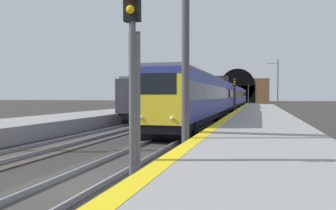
{
  "coord_description": "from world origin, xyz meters",
  "views": [
    {
      "loc": [
        -8.03,
        -4.64,
        2.45
      ],
      "look_at": [
        11.12,
        0.48,
        1.9
      ],
      "focal_mm": 36.16,
      "sensor_mm": 36.0,
      "label": 1
    }
  ],
  "objects_px": {
    "train_adjacent_platform": "(198,97)",
    "railway_signal_far": "(248,92)",
    "railway_signal_near": "(133,76)",
    "railway_signal_mid": "(235,93)",
    "overhead_signal_gantry": "(75,8)",
    "train_main_approaching": "(227,97)",
    "catenary_mast_near": "(277,85)"
  },
  "relations": [
    {
      "from": "railway_signal_mid",
      "to": "railway_signal_near",
      "type": "bearing_deg",
      "value": 0.0
    },
    {
      "from": "train_adjacent_platform",
      "to": "catenary_mast_near",
      "type": "distance_m",
      "value": 13.23
    },
    {
      "from": "train_adjacent_platform",
      "to": "railway_signal_far",
      "type": "bearing_deg",
      "value": -5.94
    },
    {
      "from": "train_adjacent_platform",
      "to": "catenary_mast_near",
      "type": "height_order",
      "value": "catenary_mast_near"
    },
    {
      "from": "railway_signal_mid",
      "to": "overhead_signal_gantry",
      "type": "bearing_deg",
      "value": -7.6
    },
    {
      "from": "railway_signal_near",
      "to": "catenary_mast_near",
      "type": "distance_m",
      "value": 50.41
    },
    {
      "from": "train_main_approaching",
      "to": "railway_signal_far",
      "type": "height_order",
      "value": "railway_signal_far"
    },
    {
      "from": "train_adjacent_platform",
      "to": "overhead_signal_gantry",
      "type": "xyz_separation_m",
      "value": [
        -41.16,
        -2.35,
        3.62
      ]
    },
    {
      "from": "train_main_approaching",
      "to": "overhead_signal_gantry",
      "type": "bearing_deg",
      "value": -2.75
    },
    {
      "from": "railway_signal_near",
      "to": "railway_signal_far",
      "type": "bearing_deg",
      "value": -180.0
    },
    {
      "from": "overhead_signal_gantry",
      "to": "catenary_mast_near",
      "type": "distance_m",
      "value": 46.63
    },
    {
      "from": "railway_signal_far",
      "to": "overhead_signal_gantry",
      "type": "distance_m",
      "value": 91.62
    },
    {
      "from": "train_adjacent_platform",
      "to": "railway_signal_mid",
      "type": "bearing_deg",
      "value": -146.2
    },
    {
      "from": "railway_signal_far",
      "to": "catenary_mast_near",
      "type": "bearing_deg",
      "value": 7.26
    },
    {
      "from": "train_main_approaching",
      "to": "railway_signal_far",
      "type": "relative_size",
      "value": 13.09
    },
    {
      "from": "train_main_approaching",
      "to": "railway_signal_near",
      "type": "distance_m",
      "value": 45.66
    },
    {
      "from": "railway_signal_far",
      "to": "railway_signal_near",
      "type": "bearing_deg",
      "value": 0.0
    },
    {
      "from": "train_adjacent_platform",
      "to": "railway_signal_near",
      "type": "distance_m",
      "value": 46.15
    },
    {
      "from": "train_adjacent_platform",
      "to": "overhead_signal_gantry",
      "type": "distance_m",
      "value": 41.39
    },
    {
      "from": "train_adjacent_platform",
      "to": "overhead_signal_gantry",
      "type": "bearing_deg",
      "value": -175.34
    },
    {
      "from": "railway_signal_near",
      "to": "catenary_mast_near",
      "type": "relative_size",
      "value": 0.59
    },
    {
      "from": "train_adjacent_platform",
      "to": "railway_signal_far",
      "type": "height_order",
      "value": "railway_signal_far"
    },
    {
      "from": "train_adjacent_platform",
      "to": "railway_signal_near",
      "type": "height_order",
      "value": "railway_signal_near"
    },
    {
      "from": "railway_signal_mid",
      "to": "train_main_approaching",
      "type": "bearing_deg",
      "value": -170.05
    },
    {
      "from": "train_adjacent_platform",
      "to": "railway_signal_mid",
      "type": "distance_m",
      "value": 12.1
    },
    {
      "from": "train_main_approaching",
      "to": "train_adjacent_platform",
      "type": "relative_size",
      "value": 1.32
    },
    {
      "from": "railway_signal_near",
      "to": "overhead_signal_gantry",
      "type": "xyz_separation_m",
      "value": [
        4.53,
        4.13,
        3.0
      ]
    },
    {
      "from": "train_main_approaching",
      "to": "railway_signal_far",
      "type": "distance_m",
      "value": 50.45
    },
    {
      "from": "railway_signal_near",
      "to": "overhead_signal_gantry",
      "type": "relative_size",
      "value": 0.54
    },
    {
      "from": "railway_signal_near",
      "to": "railway_signal_mid",
      "type": "distance_m",
      "value": 35.48
    },
    {
      "from": "train_main_approaching",
      "to": "catenary_mast_near",
      "type": "xyz_separation_m",
      "value": [
        4.43,
        -7.63,
        1.92
      ]
    },
    {
      "from": "train_main_approaching",
      "to": "overhead_signal_gantry",
      "type": "relative_size",
      "value": 8.28
    }
  ]
}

